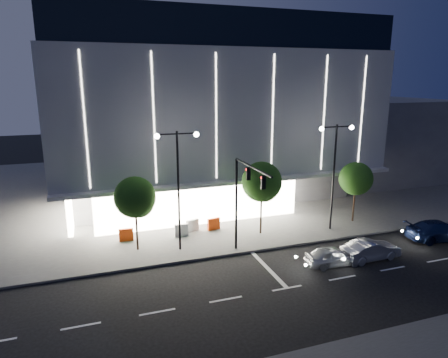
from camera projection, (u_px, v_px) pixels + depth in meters
The scene contains 17 objects.
ground at pixel (248, 282), 25.29m from camera, with size 160.00×160.00×0.00m, color black.
sidewalk_museum at pixel (211, 183), 48.87m from camera, with size 70.00×40.00×0.15m, color #474747.
museum at pixel (198, 109), 44.43m from camera, with size 30.00×25.80×18.00m.
annex_building at pixel (358, 136), 54.27m from camera, with size 16.00×20.00×10.00m, color #4C4C51.
traffic_mast at pixel (244, 191), 27.44m from camera, with size 0.33×5.89×7.07m.
street_lamp_west at pixel (178, 174), 28.40m from camera, with size 3.16×0.36×9.00m.
street_lamp_east at pixel (335, 162), 32.49m from camera, with size 3.16×0.36×9.00m.
tree_left at pixel (135, 199), 28.87m from camera, with size 3.02×3.02×5.72m.
tree_mid at pixel (262, 184), 31.94m from camera, with size 3.25×3.25×6.15m.
tree_right at pixel (356, 180), 34.88m from camera, with size 2.91×2.91×5.51m.
car_lead at pixel (333, 256), 27.44m from camera, with size 1.56×3.88×1.32m, color #ACAFB4.
car_second at pixel (371, 250), 28.31m from camera, with size 1.51×4.33×1.43m, color silver.
car_third at pixel (439, 231), 31.76m from camera, with size 2.18×5.37×1.56m, color #131E48.
barrier_a at pixel (126, 235), 31.22m from camera, with size 1.10×0.25×1.00m, color red.
barrier_b at pixel (182, 230), 32.19m from camera, with size 1.10×0.25×1.00m, color silver.
barrier_c at pixel (214, 224), 33.58m from camera, with size 1.10×0.25×1.00m, color #FF430E.
barrier_d at pixel (192, 225), 33.23m from camera, with size 1.10×0.25×1.00m, color silver.
Camera 1 is at (-8.86, -21.21, 12.50)m, focal length 32.00 mm.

